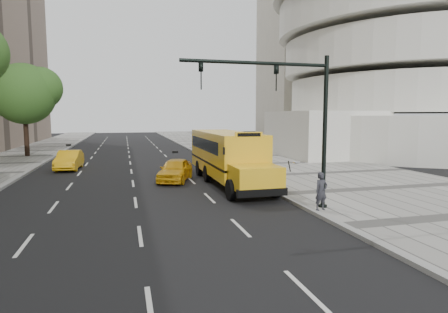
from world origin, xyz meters
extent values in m
plane|color=black|center=(0.00, 0.00, 0.00)|extent=(140.00, 140.00, 0.00)
cube|color=gray|center=(12.00, 0.00, 0.07)|extent=(12.00, 140.00, 0.15)
cube|color=gray|center=(6.00, 0.00, 0.07)|extent=(0.30, 140.00, 0.15)
cube|color=gray|center=(-8.00, 0.00, 0.07)|extent=(0.30, 140.00, 0.15)
cylinder|color=white|center=(30.00, 14.00, 2.00)|extent=(32.00, 32.00, 4.00)
cylinder|color=white|center=(30.00, 14.00, 6.10)|extent=(26.00, 26.00, 3.60)
cylinder|color=white|center=(30.00, 14.00, 10.30)|extent=(27.60, 27.60, 3.60)
cylinder|color=white|center=(30.00, 14.00, 14.50)|extent=(29.20, 29.20, 3.60)
cube|color=beige|center=(28.00, 34.00, 17.50)|extent=(14.00, 12.00, 35.00)
cube|color=white|center=(17.00, 10.00, 2.20)|extent=(8.00, 10.00, 4.40)
cylinder|color=black|center=(-10.50, 17.08, 2.69)|extent=(0.44, 0.44, 5.37)
sphere|color=#2C571D|center=(-10.50, 17.08, 6.04)|extent=(5.74, 5.74, 5.74)
sphere|color=#2C571D|center=(-9.06, 17.38, 6.64)|extent=(4.02, 4.02, 4.02)
sphere|color=#2C571D|center=(-11.65, 16.68, 5.64)|extent=(3.73, 3.73, 3.73)
cube|color=yellow|center=(4.50, -0.53, 1.77)|extent=(2.50, 9.00, 2.45)
cube|color=yellow|center=(4.50, -6.03, 1.10)|extent=(2.20, 2.00, 1.10)
cube|color=black|center=(4.50, -6.91, 0.55)|extent=(2.38, 0.25, 0.35)
cube|color=black|center=(4.50, -0.53, 1.25)|extent=(2.52, 9.00, 0.12)
cube|color=black|center=(4.50, -4.97, 2.25)|extent=(2.05, 0.10, 0.90)
cube|color=black|center=(4.50, -0.03, 2.25)|extent=(2.52, 7.50, 0.70)
cube|color=yellow|center=(4.50, -4.98, 3.05)|extent=(1.40, 0.12, 0.28)
ellipsoid|color=silver|center=(6.02, -7.43, 1.90)|extent=(0.32, 0.32, 0.14)
cylinder|color=black|center=(5.78, -7.21, 1.70)|extent=(0.36, 0.47, 0.58)
cylinder|color=black|center=(3.37, -5.73, 0.50)|extent=(0.30, 1.00, 1.00)
cylinder|color=black|center=(5.63, -5.73, 0.50)|extent=(0.30, 1.00, 1.00)
cylinder|color=black|center=(3.37, -0.53, 0.50)|extent=(0.30, 1.00, 1.00)
cylinder|color=black|center=(5.63, -0.53, 0.50)|extent=(0.30, 1.00, 1.00)
cylinder|color=black|center=(3.37, 1.97, 0.50)|extent=(0.30, 1.00, 1.00)
cylinder|color=black|center=(5.63, 1.97, 0.50)|extent=(0.30, 1.00, 1.00)
imported|color=gold|center=(1.54, 0.22, 0.69)|extent=(2.93, 4.37, 1.38)
imported|color=gold|center=(-5.43, 7.22, 0.70)|extent=(1.69, 4.34, 1.41)
imported|color=#2C2C33|center=(6.26, -9.00, 0.93)|extent=(0.62, 0.45, 1.56)
cylinder|color=black|center=(6.60, -8.55, 3.20)|extent=(0.18, 0.18, 6.40)
cylinder|color=black|center=(6.60, -8.55, 0.12)|extent=(0.36, 0.36, 0.25)
cylinder|color=black|center=(3.60, -8.55, 6.00)|extent=(6.00, 0.14, 0.14)
imported|color=black|center=(4.40, -8.55, 5.45)|extent=(0.16, 0.20, 1.00)
imported|color=black|center=(1.40, -8.55, 5.45)|extent=(0.16, 0.20, 1.00)
camera|label=1|loc=(-1.41, -22.41, 3.98)|focal=30.00mm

